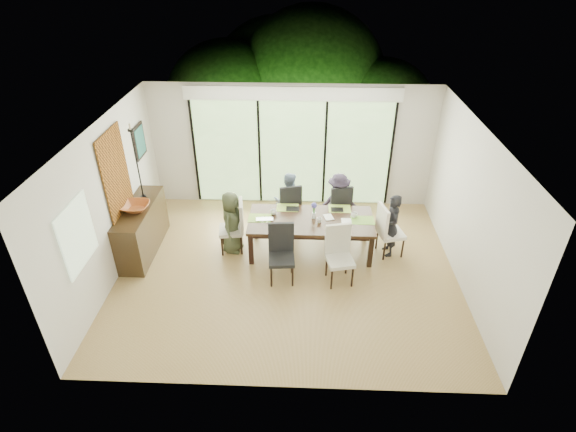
{
  "coord_description": "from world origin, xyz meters",
  "views": [
    {
      "loc": [
        0.27,
        -6.41,
        5.11
      ],
      "look_at": [
        0.0,
        0.25,
        1.0
      ],
      "focal_mm": 28.0,
      "sensor_mm": 36.0,
      "label": 1
    }
  ],
  "objects_px": {
    "chair_far_right": "(338,206)",
    "bowl": "(135,207)",
    "chair_right_end": "(392,230)",
    "laptop": "(265,221)",
    "person_right_end": "(391,226)",
    "chair_left_end": "(231,226)",
    "cup_a": "(274,212)",
    "person_left_end": "(232,222)",
    "table_top": "(311,221)",
    "vase": "(314,215)",
    "sideboard": "(142,229)",
    "person_far_right": "(338,202)",
    "cup_c": "(354,215)",
    "chair_near_left": "(282,255)",
    "cup_b": "(319,220)",
    "chair_near_right": "(340,257)",
    "person_far_left": "(288,201)",
    "chair_far_left": "(288,205)"
  },
  "relations": [
    {
      "from": "person_far_right",
      "to": "vase",
      "type": "height_order",
      "value": "person_far_right"
    },
    {
      "from": "sideboard",
      "to": "bowl",
      "type": "height_order",
      "value": "bowl"
    },
    {
      "from": "chair_far_right",
      "to": "chair_near_left",
      "type": "height_order",
      "value": "same"
    },
    {
      "from": "chair_far_right",
      "to": "chair_near_left",
      "type": "xyz_separation_m",
      "value": [
        -1.05,
        -1.72,
        0.0
      ]
    },
    {
      "from": "chair_left_end",
      "to": "cup_a",
      "type": "relative_size",
      "value": 8.87
    },
    {
      "from": "chair_far_left",
      "to": "table_top",
      "type": "bearing_deg",
      "value": 102.99
    },
    {
      "from": "table_top",
      "to": "cup_b",
      "type": "height_order",
      "value": "cup_b"
    },
    {
      "from": "chair_near_left",
      "to": "vase",
      "type": "distance_m",
      "value": 1.1
    },
    {
      "from": "chair_right_end",
      "to": "laptop",
      "type": "xyz_separation_m",
      "value": [
        -2.35,
        -0.1,
        0.2
      ]
    },
    {
      "from": "laptop",
      "to": "vase",
      "type": "bearing_deg",
      "value": 4.03
    },
    {
      "from": "table_top",
      "to": "chair_far_right",
      "type": "distance_m",
      "value": 1.03
    },
    {
      "from": "vase",
      "to": "bowl",
      "type": "bearing_deg",
      "value": -175.92
    },
    {
      "from": "person_far_right",
      "to": "cup_c",
      "type": "height_order",
      "value": "person_far_right"
    },
    {
      "from": "chair_right_end",
      "to": "bowl",
      "type": "xyz_separation_m",
      "value": [
        -4.67,
        -0.18,
        0.49
      ]
    },
    {
      "from": "chair_right_end",
      "to": "chair_far_right",
      "type": "bearing_deg",
      "value": 33.63
    },
    {
      "from": "cup_a",
      "to": "laptop",
      "type": "bearing_deg",
      "value": -120.96
    },
    {
      "from": "chair_near_left",
      "to": "cup_c",
      "type": "xyz_separation_m",
      "value": [
        1.3,
        0.97,
        0.24
      ]
    },
    {
      "from": "cup_b",
      "to": "person_left_end",
      "type": "bearing_deg",
      "value": 176.49
    },
    {
      "from": "person_left_end",
      "to": "person_right_end",
      "type": "height_order",
      "value": "same"
    },
    {
      "from": "person_right_end",
      "to": "bowl",
      "type": "distance_m",
      "value": 4.67
    },
    {
      "from": "laptop",
      "to": "sideboard",
      "type": "height_order",
      "value": "sideboard"
    },
    {
      "from": "cup_b",
      "to": "bowl",
      "type": "relative_size",
      "value": 0.19
    },
    {
      "from": "chair_left_end",
      "to": "cup_c",
      "type": "height_order",
      "value": "chair_left_end"
    },
    {
      "from": "person_far_right",
      "to": "chair_far_left",
      "type": "bearing_deg",
      "value": -9.64
    },
    {
      "from": "person_right_end",
      "to": "vase",
      "type": "xyz_separation_m",
      "value": [
        -1.43,
        0.05,
        0.16
      ]
    },
    {
      "from": "person_far_right",
      "to": "sideboard",
      "type": "height_order",
      "value": "person_far_right"
    },
    {
      "from": "chair_far_right",
      "to": "person_left_end",
      "type": "bearing_deg",
      "value": 9.16
    },
    {
      "from": "chair_near_right",
      "to": "bowl",
      "type": "bearing_deg",
      "value": 157.13
    },
    {
      "from": "table_top",
      "to": "person_right_end",
      "type": "distance_m",
      "value": 1.48
    },
    {
      "from": "vase",
      "to": "sideboard",
      "type": "bearing_deg",
      "value": -177.69
    },
    {
      "from": "person_far_right",
      "to": "chair_right_end",
      "type": "bearing_deg",
      "value": 130.36
    },
    {
      "from": "chair_far_left",
      "to": "laptop",
      "type": "bearing_deg",
      "value": 52.26
    },
    {
      "from": "person_left_end",
      "to": "person_far_left",
      "type": "height_order",
      "value": "same"
    },
    {
      "from": "person_far_left",
      "to": "sideboard",
      "type": "distance_m",
      "value": 2.87
    },
    {
      "from": "person_far_left",
      "to": "vase",
      "type": "bearing_deg",
      "value": 122.33
    },
    {
      "from": "person_right_end",
      "to": "cup_c",
      "type": "height_order",
      "value": "person_right_end"
    },
    {
      "from": "chair_left_end",
      "to": "person_far_right",
      "type": "xyz_separation_m",
      "value": [
        2.05,
        0.83,
        0.09
      ]
    },
    {
      "from": "chair_far_right",
      "to": "person_right_end",
      "type": "distance_m",
      "value": 1.26
    },
    {
      "from": "chair_far_right",
      "to": "bowl",
      "type": "relative_size",
      "value": 2.09
    },
    {
      "from": "chair_near_right",
      "to": "laptop",
      "type": "relative_size",
      "value": 3.33
    },
    {
      "from": "laptop",
      "to": "bowl",
      "type": "distance_m",
      "value": 2.34
    },
    {
      "from": "chair_far_right",
      "to": "cup_b",
      "type": "bearing_deg",
      "value": 53.61
    },
    {
      "from": "cup_c",
      "to": "chair_right_end",
      "type": "bearing_deg",
      "value": -8.13
    },
    {
      "from": "chair_left_end",
      "to": "person_left_end",
      "type": "relative_size",
      "value": 0.85
    },
    {
      "from": "table_top",
      "to": "bowl",
      "type": "bearing_deg",
      "value": -176.75
    },
    {
      "from": "cup_a",
      "to": "chair_far_right",
      "type": "bearing_deg",
      "value": 29.25
    },
    {
      "from": "chair_near_right",
      "to": "person_left_end",
      "type": "height_order",
      "value": "person_left_end"
    },
    {
      "from": "chair_left_end",
      "to": "cup_a",
      "type": "xyz_separation_m",
      "value": [
        0.8,
        0.15,
        0.24
      ]
    },
    {
      "from": "chair_far_right",
      "to": "sideboard",
      "type": "relative_size",
      "value": 0.62
    },
    {
      "from": "chair_near_right",
      "to": "person_far_left",
      "type": "relative_size",
      "value": 0.85
    }
  ]
}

